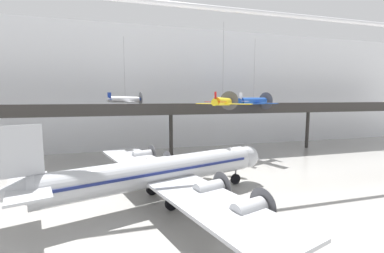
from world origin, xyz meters
name	(u,v)px	position (x,y,z in m)	size (l,w,h in m)	color
ground_plane	(224,216)	(0.00, 0.00, 0.00)	(260.00, 260.00, 0.00)	#9E9B96
hangar_back_wall	(163,89)	(0.00, 34.49, 12.78)	(140.00, 3.00, 25.56)	silver
mezzanine_walkway	(172,112)	(0.00, 24.62, 8.24)	(110.00, 3.20, 9.90)	#2D2B28
ceiling_truss_beam	(195,6)	(0.00, 9.78, 21.84)	(120.00, 0.60, 0.60)	silver
airliner_silver_main	(158,172)	(-5.46, 4.70, 3.24)	(27.96, 32.49, 8.86)	#B7BABF
suspended_plane_blue_trainer	(253,101)	(14.43, 21.04, 10.27)	(7.76, 9.09, 12.60)	#1E4CAD
suspended_plane_yellow_lowwing	(223,102)	(4.99, 12.74, 10.36)	(6.93, 6.78, 12.24)	yellow
suspended_plane_white_twin	(125,100)	(-8.10, 25.44, 10.57)	(6.11, 7.41, 11.94)	silver
info_sign_pedestal	(267,205)	(4.66, 0.17, 0.46)	(0.34, 0.73, 1.24)	#4C4C51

